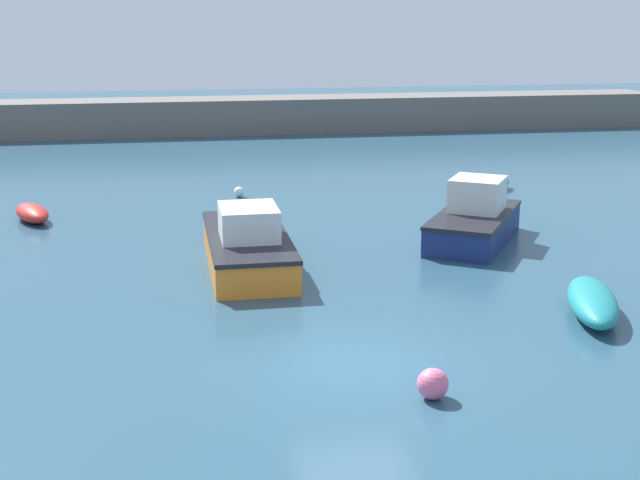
% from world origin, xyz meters
% --- Properties ---
extents(ground_plane, '(120.00, 120.00, 0.20)m').
position_xyz_m(ground_plane, '(0.00, 0.00, -0.10)').
color(ground_plane, '#284C60').
extents(harbor_breakwater, '(48.75, 2.97, 1.95)m').
position_xyz_m(harbor_breakwater, '(0.00, 33.86, 0.97)').
color(harbor_breakwater, '#66605B').
rests_on(harbor_breakwater, ground_plane).
extents(dinghy_near_pier, '(1.74, 2.48, 0.57)m').
position_xyz_m(dinghy_near_pier, '(-8.35, 13.82, 0.28)').
color(dinghy_near_pier, red).
rests_on(dinghy_near_pier, ground_plane).
extents(rowboat_white_midwater, '(3.00, 2.52, 0.57)m').
position_xyz_m(rowboat_white_midwater, '(8.35, 16.15, 0.28)').
color(rowboat_white_midwater, '#287A4C').
rests_on(rowboat_white_midwater, ground_plane).
extents(motorboat_with_cabin, '(4.21, 5.08, 1.96)m').
position_xyz_m(motorboat_with_cabin, '(5.52, 8.85, 0.69)').
color(motorboat_with_cabin, navy).
rests_on(motorboat_with_cabin, ground_plane).
extents(cabin_cruiser_white, '(2.29, 5.93, 1.82)m').
position_xyz_m(cabin_cruiser_white, '(-1.60, 7.24, 0.64)').
color(cabin_cruiser_white, orange).
rests_on(cabin_cruiser_white, ground_plane).
extents(rowboat_blue_near, '(2.11, 3.59, 0.70)m').
position_xyz_m(rowboat_blue_near, '(6.08, 1.95, 0.35)').
color(rowboat_blue_near, teal).
rests_on(rowboat_blue_near, ground_plane).
extents(mooring_buoy_pink, '(0.59, 0.59, 0.59)m').
position_xyz_m(mooring_buoy_pink, '(1.08, -1.86, 0.30)').
color(mooring_buoy_pink, '#EA668C').
rests_on(mooring_buoy_pink, ground_plane).
extents(mooring_buoy_white, '(0.39, 0.39, 0.39)m').
position_xyz_m(mooring_buoy_white, '(-1.16, 16.57, 0.20)').
color(mooring_buoy_white, white).
rests_on(mooring_buoy_white, ground_plane).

